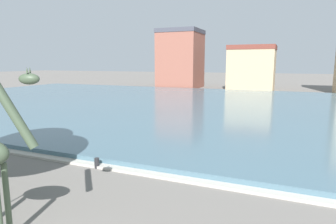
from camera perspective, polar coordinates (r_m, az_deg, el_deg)
harbor_water at (r=32.78m, az=13.18°, el=0.81°), size 89.18×40.91×0.36m
quay_edge_coping at (r=13.40m, az=-2.12°, el=-12.25°), size 89.18×0.50×0.12m
mooring_bollard at (r=14.73m, az=-13.75°, el=-9.68°), size 0.24×0.24×0.50m
townhouse_wide_warehouse at (r=60.35m, az=2.47°, el=10.34°), size 8.10×8.08×11.66m
townhouse_narrow_midrow at (r=56.10m, az=16.05°, el=8.25°), size 8.16×7.27×8.15m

